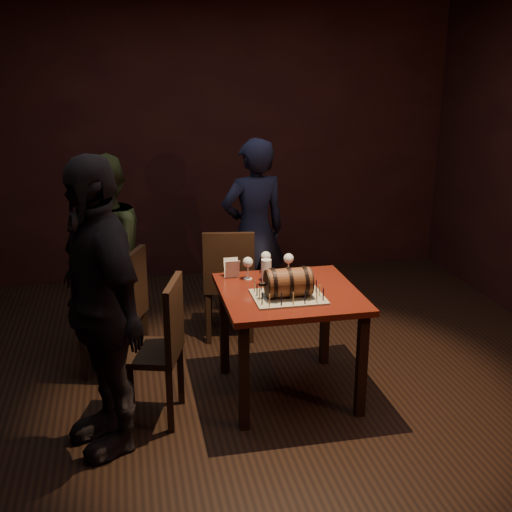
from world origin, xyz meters
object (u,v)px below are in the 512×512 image
barrel_cake (288,282)px  pub_table (289,306)px  pint_of_ale (266,270)px  person_left_front (100,307)px  chair_left_front (159,343)px  person_left_rear (104,258)px  wine_glass_left (248,263)px  wine_glass_mid (266,257)px  chair_left_rear (122,306)px  chair_back (229,278)px  wine_glass_right (289,259)px  person_back (254,231)px

barrel_cake → pub_table: bearing=71.6°
pint_of_ale → person_left_front: (-1.10, -0.58, 0.05)m
barrel_cake → chair_left_front: bearing=-178.9°
person_left_rear → person_left_front: bearing=4.6°
wine_glass_left → chair_left_front: bearing=-147.4°
wine_glass_mid → chair_left_rear: bearing=171.5°
barrel_cake → chair_back: 1.14m
wine_glass_left → pint_of_ale: wine_glass_left is taller
wine_glass_mid → wine_glass_right: bearing=-28.1°
chair_back → person_left_rear: 0.99m
wine_glass_right → person_left_front: 1.43m
wine_glass_mid → wine_glass_right: (0.15, -0.08, 0.00)m
chair_left_rear → wine_glass_mid: bearing=-8.5°
pub_table → pint_of_ale: 0.31m
pub_table → person_back: size_ratio=0.57×
pint_of_ale → chair_left_front: chair_left_front is taller
person_left_front → chair_left_rear: bearing=151.1°
chair_left_front → person_left_front: (-0.33, -0.22, 0.35)m
barrel_cake → wine_glass_mid: (-0.04, 0.50, 0.01)m
wine_glass_left → chair_back: (-0.02, 0.67, -0.35)m
wine_glass_right → person_left_front: size_ratio=0.09×
wine_glass_left → person_back: bearing=76.2°
wine_glass_left → chair_left_rear: chair_left_rear is taller
barrel_cake → wine_glass_left: (-0.18, 0.40, 0.01)m
chair_left_front → wine_glass_right: bearing=24.8°
wine_glass_right → person_left_front: bearing=-153.0°
chair_left_rear → chair_left_front: bearing=-71.8°
chair_left_rear → person_left_front: person_left_front is taller
chair_left_rear → person_back: size_ratio=0.59×
pint_of_ale → barrel_cake: bearing=-79.3°
barrel_cake → chair_left_front: (-0.83, -0.02, -0.33)m
pub_table → chair_left_front: size_ratio=0.97×
wine_glass_left → wine_glass_mid: (0.15, 0.10, -0.00)m
person_left_front → chair_left_front: bearing=101.4°
person_back → barrel_cake: bearing=75.7°
pub_table → barrel_cake: barrel_cake is taller
wine_glass_right → person_back: 1.04m
chair_back → person_left_front: person_left_front is taller
wine_glass_left → chair_left_front: chair_left_front is taller
wine_glass_mid → pub_table: bearing=-78.9°
pub_table → chair_left_front: chair_left_front is taller
person_back → chair_left_front: bearing=47.1°
barrel_cake → chair_back: size_ratio=0.37×
barrel_cake → wine_glass_mid: 0.50m
wine_glass_left → person_left_rear: (-0.98, 0.63, -0.09)m
chair_left_rear → person_left_rear: size_ratio=0.60×
person_left_rear → chair_back: bearing=97.0°
wine_glass_right → chair_back: 0.80m
person_left_front → barrel_cake: bearing=79.8°
person_left_front → wine_glass_mid: bearing=101.4°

